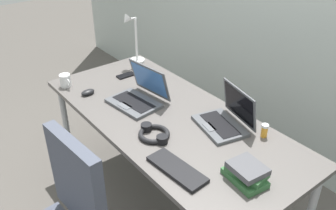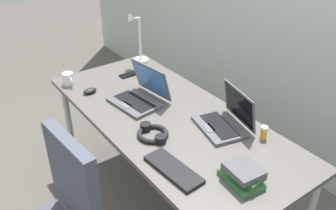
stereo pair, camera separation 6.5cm
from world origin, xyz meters
TOP-DOWN VIEW (x-y plane):
  - ground_plane at (0.00, 0.00)m, footprint 12.00×12.00m
  - desk at (0.00, 0.00)m, footprint 1.80×0.80m
  - desk_lamp at (-0.80, 0.28)m, footprint 0.12×0.18m
  - laptop_front_right at (0.29, 0.20)m, footprint 0.36×0.32m
  - laptop_near_mouse at (-0.25, -0.04)m, footprint 0.36×0.32m
  - external_keyboard at (0.42, -0.27)m, footprint 0.34×0.14m
  - computer_mouse at (-0.55, -0.26)m, footprint 0.06×0.10m
  - cell_phone at (-0.63, 0.09)m, footprint 0.07×0.14m
  - headphones at (0.11, -0.19)m, footprint 0.21×0.18m
  - pill_bottle at (0.50, 0.29)m, footprint 0.04×0.04m
  - book_stack at (0.67, -0.06)m, footprint 0.22×0.16m
  - coffee_mug at (-0.75, -0.32)m, footprint 0.11×0.08m

SIDE VIEW (x-z plane):
  - ground_plane at x=0.00m, z-range 0.00..0.00m
  - desk at x=0.00m, z-range 0.31..1.05m
  - cell_phone at x=-0.63m, z-range 0.74..0.75m
  - external_keyboard at x=0.42m, z-range 0.74..0.76m
  - headphones at x=0.11m, z-range 0.74..0.78m
  - computer_mouse at x=-0.55m, z-range 0.74..0.77m
  - pill_bottle at x=0.50m, z-range 0.74..0.82m
  - book_stack at x=0.67m, z-range 0.74..0.83m
  - coffee_mug at x=-0.75m, z-range 0.74..0.83m
  - laptop_front_right at x=0.29m, z-range 0.67..0.90m
  - laptop_near_mouse at x=-0.25m, z-range 0.67..0.91m
  - desk_lamp at x=-0.80m, z-range 0.74..1.14m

